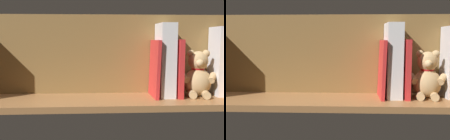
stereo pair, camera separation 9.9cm
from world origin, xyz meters
TOP-DOWN VIEW (x-y plane):
  - ground_plane at (0.00, 0.00)cm, footprint 112.43×25.30cm
  - shelf_back_panel at (0.00, -10.40)cm, footprint 112.43×1.50cm
  - book_3 at (-40.51, -3.77)cm, footprint 3.08×10.96cm
  - teddy_bear at (-32.44, -1.87)cm, footprint 13.90×12.46cm
  - book_4 at (-24.49, -2.53)cm, footprint 1.83×13.43cm
  - dictionary_thick_white at (-20.12, -2.91)cm, footprint 5.53×12.48cm
  - book_5 at (-16.04, -2.11)cm, footprint 1.87×14.28cm

SIDE VIEW (x-z plane):
  - ground_plane at x=0.00cm, z-range -2.20..0.00cm
  - teddy_bear at x=-32.44cm, z-range -1.05..16.40cm
  - book_5 at x=-16.04cm, z-range -0.01..21.09cm
  - book_4 at x=-24.49cm, z-range 0.00..21.29cm
  - book_3 at x=-40.51cm, z-range 0.00..26.05cm
  - dictionary_thick_white at x=-20.12cm, z-range 0.00..27.26cm
  - shelf_back_panel at x=0.00cm, z-range 0.00..30.93cm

